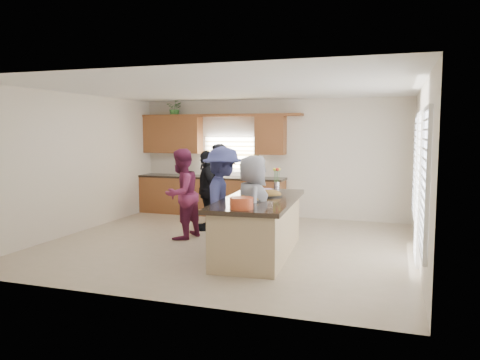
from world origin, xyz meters
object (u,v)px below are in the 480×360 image
(woman_left_mid, at_px, (181,194))
(woman_right_back, at_px, (223,200))
(island, at_px, (259,228))
(woman_left_back, at_px, (217,186))
(woman_left_front, at_px, (207,190))
(salad_bowl, at_px, (242,203))
(woman_right_front, at_px, (253,207))

(woman_left_mid, height_order, woman_right_back, woman_right_back)
(island, relative_size, woman_left_back, 1.55)
(woman_left_front, relative_size, woman_right_back, 0.92)
(woman_left_mid, bearing_deg, woman_left_back, -179.17)
(woman_left_back, xyz_separation_m, woman_left_front, (-0.10, -0.33, -0.07))
(salad_bowl, distance_m, woman_left_back, 3.42)
(woman_left_back, distance_m, woman_left_front, 0.35)
(island, bearing_deg, woman_left_front, 131.19)
(woman_left_front, xyz_separation_m, woman_right_back, (0.99, -1.68, 0.07))
(island, xyz_separation_m, woman_left_front, (-1.60, 1.61, 0.37))
(island, xyz_separation_m, salad_bowl, (0.06, -1.10, 0.59))
(island, height_order, woman_left_back, woman_left_back)
(salad_bowl, relative_size, woman_left_back, 0.19)
(woman_left_front, bearing_deg, island, 12.08)
(woman_left_mid, bearing_deg, woman_right_back, 67.81)
(salad_bowl, relative_size, woman_left_mid, 0.20)
(woman_left_back, relative_size, woman_right_front, 1.07)
(woman_right_back, bearing_deg, woman_left_mid, 40.70)
(island, xyz_separation_m, woman_left_back, (-1.50, 1.94, 0.44))
(salad_bowl, bearing_deg, woman_left_mid, 135.23)
(salad_bowl, distance_m, woman_left_front, 3.18)
(island, bearing_deg, woman_right_front, -106.35)
(woman_right_back, relative_size, woman_right_front, 1.08)
(woman_right_front, bearing_deg, island, -32.21)
(woman_left_mid, height_order, woman_right_front, woman_left_mid)
(island, height_order, woman_left_front, woman_left_front)
(woman_left_back, relative_size, woman_right_back, 0.99)
(woman_left_back, bearing_deg, woman_left_front, -41.90)
(island, distance_m, woman_left_back, 2.49)
(woman_right_back, bearing_deg, salad_bowl, -162.61)
(island, xyz_separation_m, woman_right_back, (-0.61, -0.07, 0.45))
(woman_left_mid, height_order, woman_left_front, woman_left_mid)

